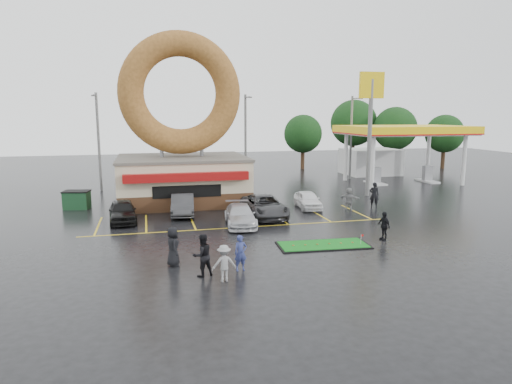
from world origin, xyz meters
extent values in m
plane|color=black|center=(0.00, 0.00, 0.00)|extent=(120.00, 120.00, 0.00)
cube|color=#472B19|center=(-3.00, 13.00, 0.60)|extent=(10.00, 8.00, 1.20)
cube|color=beige|center=(-3.00, 13.00, 2.35)|extent=(10.00, 8.00, 2.30)
cube|color=#59544C|center=(-3.00, 13.00, 3.60)|extent=(10.20, 8.20, 0.20)
cube|color=maroon|center=(-3.00, 8.70, 2.60)|extent=(9.00, 0.60, 0.60)
cylinder|color=slate|center=(-4.60, 13.00, 4.30)|extent=(0.30, 0.30, 1.20)
cylinder|color=slate|center=(-1.40, 13.00, 4.30)|extent=(0.30, 0.30, 1.20)
torus|color=brown|center=(-3.00, 13.00, 8.70)|extent=(9.60, 2.00, 9.60)
cylinder|color=silver|center=(15.00, 15.00, 2.50)|extent=(0.40, 0.40, 5.00)
cylinder|color=silver|center=(25.00, 15.00, 2.50)|extent=(0.40, 0.40, 5.00)
cylinder|color=silver|center=(15.00, 21.00, 2.50)|extent=(0.40, 0.40, 5.00)
cylinder|color=silver|center=(25.00, 21.00, 2.50)|extent=(0.40, 0.40, 5.00)
cube|color=silver|center=(20.00, 18.00, 5.25)|extent=(12.00, 8.00, 0.50)
cube|color=yellow|center=(20.00, 18.00, 5.55)|extent=(12.30, 8.30, 0.70)
cube|color=#99999E|center=(17.00, 18.00, 0.90)|extent=(0.90, 0.60, 1.60)
cube|color=#99999E|center=(23.00, 18.00, 0.90)|extent=(0.90, 0.60, 1.60)
cube|color=silver|center=(20.00, 25.00, 1.50)|extent=(6.00, 5.00, 3.00)
cylinder|color=slate|center=(13.00, 12.00, 5.00)|extent=(0.36, 0.36, 10.00)
cube|color=yellow|center=(13.00, 12.00, 9.50)|extent=(2.20, 0.30, 2.20)
cylinder|color=slate|center=(-10.00, 20.00, 4.50)|extent=(0.24, 0.24, 9.00)
cylinder|color=slate|center=(-10.00, 19.00, 8.70)|extent=(0.12, 2.00, 0.12)
cube|color=slate|center=(-10.00, 18.00, 8.65)|extent=(0.40, 0.18, 0.12)
cylinder|color=slate|center=(4.00, 21.00, 4.50)|extent=(0.24, 0.24, 9.00)
cylinder|color=slate|center=(4.00, 20.00, 8.70)|extent=(0.12, 2.00, 0.12)
cube|color=slate|center=(4.00, 19.00, 8.65)|extent=(0.40, 0.18, 0.12)
cylinder|color=slate|center=(16.00, 22.00, 4.50)|extent=(0.24, 0.24, 9.00)
cylinder|color=slate|center=(16.00, 21.00, 8.70)|extent=(0.12, 2.00, 0.12)
cube|color=slate|center=(16.00, 20.00, 8.65)|extent=(0.40, 0.18, 0.12)
cylinder|color=#332114|center=(26.00, 30.00, 1.44)|extent=(0.50, 0.50, 2.88)
sphere|color=black|center=(26.00, 30.00, 5.20)|extent=(5.60, 5.60, 5.60)
cylinder|color=#332114|center=(32.00, 28.00, 1.26)|extent=(0.50, 0.50, 2.52)
sphere|color=black|center=(32.00, 28.00, 4.55)|extent=(4.90, 4.90, 4.90)
cylinder|color=#332114|center=(22.00, 34.00, 1.62)|extent=(0.50, 0.50, 3.24)
sphere|color=black|center=(22.00, 34.00, 5.85)|extent=(6.30, 6.30, 6.30)
cylinder|color=#332114|center=(14.00, 32.00, 1.26)|extent=(0.50, 0.50, 2.52)
sphere|color=black|center=(14.00, 32.00, 4.55)|extent=(4.90, 4.90, 4.90)
imported|color=black|center=(-7.50, 6.73, 0.73)|extent=(2.05, 4.40, 1.46)
imported|color=#2C2B2E|center=(-3.43, 8.00, 0.74)|extent=(1.95, 4.62, 1.48)
imported|color=#B5B6BB|center=(-0.08, 3.94, 0.66)|extent=(2.28, 4.70, 1.32)
imported|color=#313134|center=(2.06, 6.00, 0.76)|extent=(2.55, 5.46, 1.51)
imported|color=white|center=(6.00, 8.00, 0.66)|extent=(1.90, 3.99, 1.32)
imported|color=navy|center=(-1.79, -4.46, 0.83)|extent=(0.65, 0.47, 1.66)
imported|color=black|center=(-3.59, -4.79, 0.96)|extent=(1.11, 0.98, 1.91)
imported|color=gray|center=(-2.76, -5.64, 0.81)|extent=(1.07, 0.65, 1.61)
imported|color=black|center=(-4.76, -3.05, 0.94)|extent=(0.69, 0.98, 1.88)
imported|color=black|center=(7.20, -1.31, 0.82)|extent=(0.55, 1.01, 1.64)
imported|color=gray|center=(8.77, 6.69, 0.85)|extent=(1.53, 1.40, 1.70)
imported|color=black|center=(11.04, 7.10, 0.98)|extent=(0.85, 0.76, 1.96)
cube|color=#1B4726|center=(-11.06, 11.98, 0.65)|extent=(1.99, 1.52, 1.30)
cube|color=black|center=(3.40, -1.61, 0.03)|extent=(5.09, 2.46, 0.06)
cube|color=#116B1A|center=(3.40, -1.61, 0.06)|extent=(4.85, 2.22, 0.03)
cylinder|color=silver|center=(5.41, -2.08, 0.34)|extent=(0.02, 0.02, 0.56)
cube|color=red|center=(5.48, -2.08, 0.56)|extent=(0.14, 0.01, 0.10)
camera|label=1|loc=(-5.83, -24.14, 7.13)|focal=32.00mm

